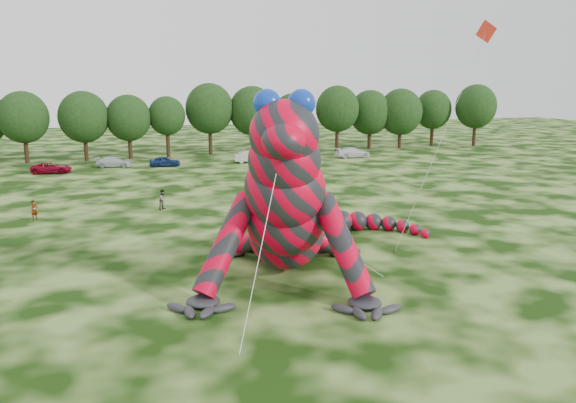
# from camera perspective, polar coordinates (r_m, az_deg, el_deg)

# --- Properties ---
(ground) EXTENTS (240.00, 240.00, 0.00)m
(ground) POSITION_cam_1_polar(r_m,az_deg,el_deg) (27.60, -2.38, -10.47)
(ground) COLOR #16330A
(ground) RESTS_ON ground
(inflatable_gecko) EXTENTS (22.97, 25.02, 10.29)m
(inflatable_gecko) POSITION_cam_1_polar(r_m,az_deg,el_deg) (32.26, -0.14, 2.37)
(inflatable_gecko) COLOR red
(inflatable_gecko) RESTS_ON ground
(flying_kite) EXTENTS (4.28, 3.55, 14.26)m
(flying_kite) POSITION_cam_1_polar(r_m,az_deg,el_deg) (34.00, 18.88, 14.54)
(flying_kite) COLOR red
(flying_kite) RESTS_ON ground
(tree_6) EXTENTS (6.52, 5.86, 9.49)m
(tree_6) POSITION_cam_1_polar(r_m,az_deg,el_deg) (82.29, -25.23, 6.82)
(tree_6) COLOR black
(tree_6) RESTS_ON ground
(tree_7) EXTENTS (6.68, 6.01, 9.48)m
(tree_7) POSITION_cam_1_polar(r_m,az_deg,el_deg) (81.74, -19.99, 7.21)
(tree_7) COLOR black
(tree_7) RESTS_ON ground
(tree_8) EXTENTS (6.14, 5.53, 8.94)m
(tree_8) POSITION_cam_1_polar(r_m,az_deg,el_deg) (81.90, -15.85, 7.29)
(tree_8) COLOR black
(tree_8) RESTS_ON ground
(tree_9) EXTENTS (5.27, 4.74, 8.68)m
(tree_9) POSITION_cam_1_polar(r_m,az_deg,el_deg) (82.59, -12.16, 7.42)
(tree_9) COLOR black
(tree_9) RESTS_ON ground
(tree_10) EXTENTS (7.09, 6.38, 10.50)m
(tree_10) POSITION_cam_1_polar(r_m,az_deg,el_deg) (84.56, -7.96, 8.29)
(tree_10) COLOR black
(tree_10) RESTS_ON ground
(tree_11) EXTENTS (7.01, 6.31, 10.07)m
(tree_11) POSITION_cam_1_polar(r_m,az_deg,el_deg) (85.48, -3.64, 8.28)
(tree_11) COLOR black
(tree_11) RESTS_ON ground
(tree_12) EXTENTS (5.99, 5.39, 8.97)m
(tree_12) POSITION_cam_1_polar(r_m,az_deg,el_deg) (86.78, 0.47, 7.99)
(tree_12) COLOR black
(tree_12) RESTS_ON ground
(tree_13) EXTENTS (6.83, 6.15, 10.13)m
(tree_13) POSITION_cam_1_polar(r_m,az_deg,el_deg) (88.61, 5.03, 8.41)
(tree_13) COLOR black
(tree_13) RESTS_ON ground
(tree_14) EXTENTS (6.82, 6.14, 9.40)m
(tree_14) POSITION_cam_1_polar(r_m,az_deg,el_deg) (92.66, 8.31, 8.26)
(tree_14) COLOR black
(tree_14) RESTS_ON ground
(tree_15) EXTENTS (7.17, 6.45, 9.63)m
(tree_15) POSITION_cam_1_polar(r_m,az_deg,el_deg) (94.09, 11.35, 8.28)
(tree_15) COLOR black
(tree_15) RESTS_ON ground
(tree_16) EXTENTS (6.26, 5.63, 9.37)m
(tree_16) POSITION_cam_1_polar(r_m,az_deg,el_deg) (98.98, 14.48, 8.23)
(tree_16) COLOR black
(tree_16) RESTS_ON ground
(tree_17) EXTENTS (6.98, 6.28, 10.30)m
(tree_17) POSITION_cam_1_polar(r_m,az_deg,el_deg) (100.31, 18.51, 8.30)
(tree_17) COLOR black
(tree_17) RESTS_ON ground
(car_2) EXTENTS (4.70, 2.36, 1.27)m
(car_2) POSITION_cam_1_polar(r_m,az_deg,el_deg) (72.27, -22.90, 3.17)
(car_2) COLOR maroon
(car_2) RESTS_ON ground
(car_3) EXTENTS (4.69, 2.60, 1.29)m
(car_3) POSITION_cam_1_polar(r_m,az_deg,el_deg) (74.84, -17.27, 3.85)
(car_3) COLOR silver
(car_3) RESTS_ON ground
(car_4) EXTENTS (4.02, 1.96, 1.32)m
(car_4) POSITION_cam_1_polar(r_m,az_deg,el_deg) (73.64, -12.40, 4.00)
(car_4) COLOR navy
(car_4) RESTS_ON ground
(car_5) EXTENTS (4.65, 1.78, 1.51)m
(car_5) POSITION_cam_1_polar(r_m,az_deg,el_deg) (75.90, -3.82, 4.56)
(car_5) COLOR beige
(car_5) RESTS_ON ground
(car_6) EXTENTS (5.62, 3.02, 1.50)m
(car_6) POSITION_cam_1_polar(r_m,az_deg,el_deg) (78.78, 0.08, 4.86)
(car_6) COLOR #252628
(car_6) RESTS_ON ground
(car_7) EXTENTS (5.12, 2.17, 1.47)m
(car_7) POSITION_cam_1_polar(r_m,az_deg,el_deg) (81.07, 6.59, 4.97)
(car_7) COLOR white
(car_7) RESTS_ON ground
(spectator_0) EXTENTS (0.67, 0.66, 1.56)m
(spectator_0) POSITION_cam_1_polar(r_m,az_deg,el_deg) (48.06, -24.36, -0.81)
(spectator_0) COLOR gray
(spectator_0) RESTS_ON ground
(spectator_1) EXTENTS (1.04, 1.04, 1.70)m
(spectator_1) POSITION_cam_1_polar(r_m,az_deg,el_deg) (48.58, -12.58, 0.19)
(spectator_1) COLOR gray
(spectator_1) RESTS_ON ground
(spectator_2) EXTENTS (1.20, 1.11, 1.62)m
(spectator_2) POSITION_cam_1_polar(r_m,az_deg,el_deg) (57.82, 1.24, 2.30)
(spectator_2) COLOR gray
(spectator_2) RESTS_ON ground
(spectator_3) EXTENTS (1.00, 1.10, 1.79)m
(spectator_3) POSITION_cam_1_polar(r_m,az_deg,el_deg) (61.00, 1.40, 2.89)
(spectator_3) COLOR gray
(spectator_3) RESTS_ON ground
(spectator_5) EXTENTS (0.61, 1.65, 1.75)m
(spectator_5) POSITION_cam_1_polar(r_m,az_deg,el_deg) (44.32, -4.99, -0.65)
(spectator_5) COLOR gray
(spectator_5) RESTS_ON ground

